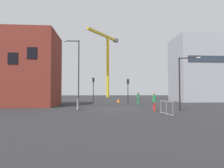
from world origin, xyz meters
TOP-DOWN VIEW (x-y plane):
  - ground at (0.00, 0.00)m, footprint 160.00×160.00m
  - brick_building at (-12.26, 4.80)m, footprint 10.26×6.57m
  - office_block at (17.44, 14.34)m, footprint 10.18×7.12m
  - construction_crane at (1.13, 41.64)m, footprint 10.32×13.58m
  - streetlamp_tall at (-4.34, 2.28)m, footprint 1.91×0.24m
  - streetlamp_short at (6.21, -2.49)m, footprint 1.92×0.74m
  - traffic_light_island at (2.58, 8.16)m, footprint 0.39×0.30m
  - traffic_light_far at (-2.63, 11.52)m, footprint 0.34×0.39m
  - pedestrian_walking at (3.36, -2.58)m, footprint 0.34×0.34m
  - pedestrian_waiting at (3.73, 6.44)m, footprint 0.34×0.34m
  - safety_barrier_left_run at (-3.88, -1.22)m, footprint 0.13×1.81m
  - safety_barrier_mid_span at (3.38, -5.71)m, footprint 0.24×2.40m
  - traffic_cone_on_verge at (1.49, 11.47)m, footprint 0.69×0.69m

SIDE VIEW (x-z plane):
  - ground at x=0.00m, z-range 0.00..0.00m
  - traffic_cone_on_verge at x=1.49m, z-range -0.02..0.67m
  - safety_barrier_left_run at x=-3.88m, z-range 0.02..1.10m
  - safety_barrier_mid_span at x=3.38m, z-range 0.02..1.10m
  - pedestrian_walking at x=3.36m, z-range 0.14..1.82m
  - pedestrian_waiting at x=3.73m, z-range 0.15..1.91m
  - traffic_light_island at x=2.58m, z-range 0.65..4.33m
  - traffic_light_far at x=-2.63m, z-range 0.70..4.81m
  - streetlamp_short at x=6.21m, z-range 0.62..5.72m
  - streetlamp_tall at x=-4.34m, z-range 0.67..8.50m
  - brick_building at x=-12.26m, z-range 0.00..9.27m
  - office_block at x=17.44m, z-range 0.00..11.96m
  - construction_crane at x=1.13m, z-range 3.41..23.60m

